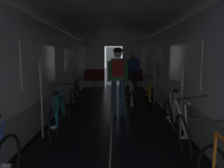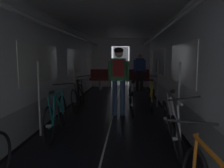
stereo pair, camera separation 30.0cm
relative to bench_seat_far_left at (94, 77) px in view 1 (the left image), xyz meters
name	(u,v)px [view 1 (the left image)]	position (x,y,z in m)	size (l,w,h in m)	color
train_car_shell	(112,49)	(0.90, -4.47, 1.13)	(3.14, 12.34, 2.57)	black
bench_seat_far_left	(94,77)	(0.00, 0.00, 0.00)	(0.98, 0.51, 0.95)	gray
bench_seat_far_right	(133,77)	(1.80, 0.00, 0.00)	(0.98, 0.51, 0.95)	gray
bicycle_white	(175,123)	(1.99, -6.27, -0.19)	(0.44, 1.69, 0.96)	black
bicycle_teal	(59,116)	(-0.08, -5.89, -0.18)	(0.44, 1.69, 0.94)	black
bicycle_black	(76,97)	(-0.13, -3.88, -0.19)	(0.44, 1.69, 0.96)	black
bicycle_yellow	(149,96)	(1.97, -3.71, -0.18)	(0.44, 1.69, 0.94)	black
person_cyclist_aisle	(118,74)	(1.05, -4.45, 0.50)	(0.53, 0.39, 1.73)	#384C75
bicycle_silver_in_aisle	(130,99)	(1.38, -4.18, -0.18)	(0.44, 1.69, 0.94)	black
person_standing_near_bench	(134,69)	(1.80, -0.38, 0.41)	(0.53, 0.23, 1.69)	#2D2D33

